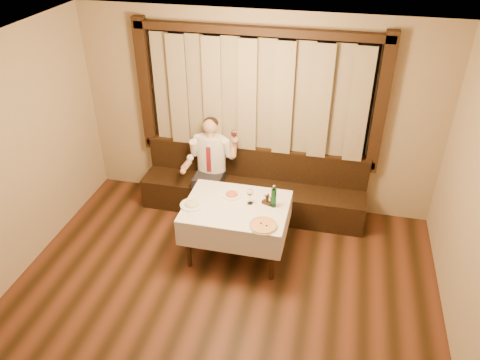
% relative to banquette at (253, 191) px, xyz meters
% --- Properties ---
extents(room, '(5.01, 6.01, 2.81)m').
position_rel_banquette_xyz_m(room, '(-0.00, -1.75, 1.19)').
color(room, black).
rests_on(room, ground).
extents(banquette, '(3.20, 0.61, 0.94)m').
position_rel_banquette_xyz_m(banquette, '(0.00, 0.00, 0.00)').
color(banquette, black).
rests_on(banquette, ground).
extents(dining_table, '(1.27, 0.97, 0.76)m').
position_rel_banquette_xyz_m(dining_table, '(0.00, -1.02, 0.34)').
color(dining_table, black).
rests_on(dining_table, ground).
extents(pizza, '(0.34, 0.34, 0.04)m').
position_rel_banquette_xyz_m(pizza, '(0.40, -1.36, 0.46)').
color(pizza, white).
rests_on(pizza, dining_table).
extents(pasta_red, '(0.25, 0.25, 0.09)m').
position_rel_banquette_xyz_m(pasta_red, '(-0.11, -0.82, 0.48)').
color(pasta_red, white).
rests_on(pasta_red, dining_table).
extents(pasta_cream, '(0.29, 0.29, 0.10)m').
position_rel_banquette_xyz_m(pasta_cream, '(-0.53, -1.15, 0.49)').
color(pasta_cream, white).
rests_on(pasta_cream, dining_table).
extents(green_bottle, '(0.07, 0.07, 0.30)m').
position_rel_banquette_xyz_m(green_bottle, '(0.44, -0.94, 0.57)').
color(green_bottle, '#0D401B').
rests_on(green_bottle, dining_table).
extents(table_wine_glass, '(0.08, 0.08, 0.21)m').
position_rel_banquette_xyz_m(table_wine_glass, '(0.16, -0.95, 0.60)').
color(table_wine_glass, white).
rests_on(table_wine_glass, dining_table).
extents(cruet_caddy, '(0.14, 0.11, 0.14)m').
position_rel_banquette_xyz_m(cruet_caddy, '(0.36, -0.91, 0.49)').
color(cruet_caddy, black).
rests_on(cruet_caddy, dining_table).
extents(seated_man, '(0.77, 0.57, 1.40)m').
position_rel_banquette_xyz_m(seated_man, '(-0.60, -0.09, 0.51)').
color(seated_man, black).
rests_on(seated_man, ground).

